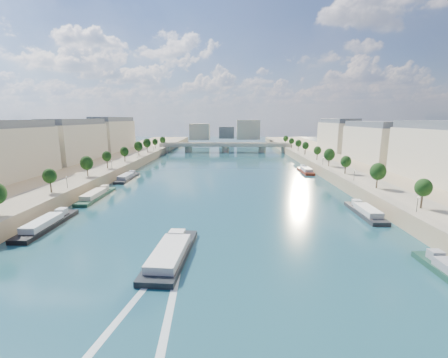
{
  "coord_description": "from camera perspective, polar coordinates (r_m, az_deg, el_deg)",
  "views": [
    {
      "loc": [
        4.0,
        -30.3,
        29.07
      ],
      "look_at": [
        1.69,
        87.66,
        5.0
      ],
      "focal_mm": 24.0,
      "sensor_mm": 36.0,
      "label": 1
    }
  ],
  "objects": [
    {
      "name": "moored_barges_right",
      "position": [
        94.24,
        27.42,
        -7.24
      ],
      "size": [
        5.0,
        162.84,
        3.6
      ],
      "color": "black",
      "rests_on": "ground"
    },
    {
      "name": "buildings_right",
      "position": [
        164.22,
        30.83,
        5.51
      ],
      "size": [
        16.0,
        226.0,
        23.2
      ],
      "color": "beige",
      "rests_on": "ground"
    },
    {
      "name": "moored_barges_left",
      "position": [
        93.67,
        -31.17,
        -7.74
      ],
      "size": [
        5.0,
        158.91,
        3.6
      ],
      "color": "#1B1F3B",
      "rests_on": "ground"
    },
    {
      "name": "quay_left",
      "position": [
        153.17,
        -28.65,
        0.11
      ],
      "size": [
        44.0,
        520.0,
        5.0
      ],
      "primitive_type": "cube",
      "color": "#9E8460",
      "rests_on": "ground"
    },
    {
      "name": "wake",
      "position": [
        52.62,
        -13.81,
        -22.34
      ],
      "size": [
        10.75,
        26.02,
        0.04
      ],
      "color": "silver",
      "rests_on": "ground"
    },
    {
      "name": "tour_barge",
      "position": [
        66.34,
        -10.09,
        -13.8
      ],
      "size": [
        8.52,
        25.21,
        3.57
      ],
      "rotation": [
        0.0,
        0.0,
        -0.06
      ],
      "color": "black",
      "rests_on": "ground"
    },
    {
      "name": "trees_left",
      "position": [
        146.05,
        -22.76,
        3.32
      ],
      "size": [
        4.8,
        268.8,
        8.26
      ],
      "color": "#382B1E",
      "rests_on": "ground"
    },
    {
      "name": "trees_right",
      "position": [
        150.44,
        20.97,
        3.67
      ],
      "size": [
        4.8,
        268.8,
        8.26
      ],
      "color": "#382B1E",
      "rests_on": "ground"
    },
    {
      "name": "bridge",
      "position": [
        260.43,
        0.24,
        6.24
      ],
      "size": [
        112.0,
        12.0,
        8.15
      ],
      "color": "#C1B79E",
      "rests_on": "ground"
    },
    {
      "name": "lamps_left",
      "position": [
        134.6,
        -23.72,
        1.45
      ],
      "size": [
        0.36,
        200.36,
        4.28
      ],
      "color": "black",
      "rests_on": "ground"
    },
    {
      "name": "pave_right",
      "position": [
        142.7,
        22.91,
        0.92
      ],
      "size": [
        14.0,
        520.0,
        0.1
      ],
      "primitive_type": "cube",
      "color": "gray",
      "rests_on": "quay_right"
    },
    {
      "name": "quay_right",
      "position": [
        149.36,
        28.18,
        -0.1
      ],
      "size": [
        44.0,
        520.0,
        5.0
      ],
      "primitive_type": "cube",
      "color": "#9E8460",
      "rests_on": "ground"
    },
    {
      "name": "buildings_left",
      "position": [
        168.32,
        -30.97,
        5.6
      ],
      "size": [
        16.0,
        226.0,
        23.2
      ],
      "color": "beige",
      "rests_on": "ground"
    },
    {
      "name": "pave_left",
      "position": [
        145.87,
        -23.62,
        1.08
      ],
      "size": [
        14.0,
        520.0,
        0.1
      ],
      "primitive_type": "cube",
      "color": "gray",
      "rests_on": "quay_left"
    },
    {
      "name": "skyline",
      "position": [
        350.12,
        1.0,
        9.17
      ],
      "size": [
        79.0,
        42.0,
        22.0
      ],
      "color": "beige",
      "rests_on": "ground"
    },
    {
      "name": "ground",
      "position": [
        133.57,
        -0.62,
        -1.04
      ],
      "size": [
        700.0,
        700.0,
        0.0
      ],
      "primitive_type": "plane",
      "color": "#0B2D33",
      "rests_on": "ground"
    },
    {
      "name": "lamps_right",
      "position": [
        145.3,
        20.62,
        2.36
      ],
      "size": [
        0.36,
        200.36,
        4.28
      ],
      "color": "black",
      "rests_on": "ground"
    }
  ]
}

